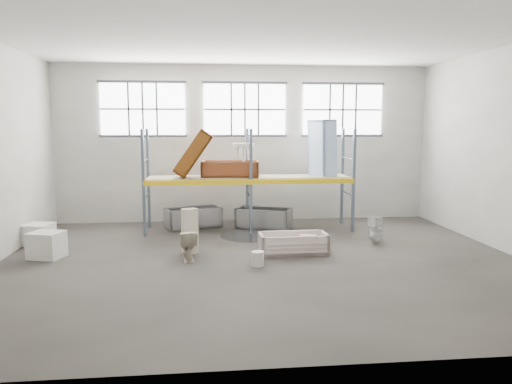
{
  "coord_description": "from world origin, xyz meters",
  "views": [
    {
      "loc": [
        -1.29,
        -10.84,
        3.07
      ],
      "look_at": [
        0.0,
        1.5,
        1.4
      ],
      "focal_mm": 34.35,
      "sensor_mm": 36.0,
      "label": 1
    }
  ],
  "objects": [
    {
      "name": "rack_beam_back",
      "position": [
        0.0,
        4.1,
        1.5
      ],
      "size": [
        6.0,
        0.1,
        0.14
      ],
      "primitive_type": "cube",
      "color": "yellow",
      "rests_on": "floor"
    },
    {
      "name": "bathtub_beige",
      "position": [
        0.82,
        0.64,
        0.24
      ],
      "size": [
        1.67,
        0.82,
        0.48
      ],
      "primitive_type": null,
      "rotation": [
        0.0,
        0.0,
        0.03
      ],
      "color": "beige",
      "rests_on": "floor"
    },
    {
      "name": "window_left",
      "position": [
        -3.2,
        4.94,
        3.6
      ],
      "size": [
        2.6,
        0.04,
        1.6
      ],
      "primitive_type": "cube",
      "color": "white",
      "rests_on": "wall_back"
    },
    {
      "name": "wall_front",
      "position": [
        0.0,
        -5.05,
        2.5
      ],
      "size": [
        12.0,
        0.1,
        5.0
      ],
      "primitive_type": "cube",
      "color": "beige",
      "rests_on": "ground"
    },
    {
      "name": "wet_patch",
      "position": [
        0.0,
        2.7,
        0.0
      ],
      "size": [
        1.8,
        1.8,
        0.0
      ],
      "primitive_type": "cylinder",
      "color": "black",
      "rests_on": "floor"
    },
    {
      "name": "ceiling",
      "position": [
        0.0,
        0.0,
        5.05
      ],
      "size": [
        12.0,
        10.0,
        0.1
      ],
      "primitive_type": "cube",
      "color": "silver",
      "rests_on": "ground"
    },
    {
      "name": "window_right",
      "position": [
        3.2,
        4.94,
        3.6
      ],
      "size": [
        2.6,
        0.04,
        1.6
      ],
      "primitive_type": "cube",
      "color": "white",
      "rests_on": "wall_back"
    },
    {
      "name": "rack_upright_ma",
      "position": [
        0.0,
        2.9,
        1.5
      ],
      "size": [
        0.08,
        0.08,
        3.0
      ],
      "primitive_type": "cube",
      "color": "slate",
      "rests_on": "floor"
    },
    {
      "name": "sink_on_shelf",
      "position": [
        -0.19,
        3.13,
        2.09
      ],
      "size": [
        0.65,
        0.51,
        0.55
      ],
      "primitive_type": "imported",
      "rotation": [
        0.0,
        0.0,
        0.06
      ],
      "color": "white",
      "rests_on": "rust_tub_flat"
    },
    {
      "name": "sink_in_tub",
      "position": [
        0.49,
        0.67,
        0.16
      ],
      "size": [
        0.59,
        0.59,
        0.16
      ],
      "primitive_type": "imported",
      "rotation": [
        0.0,
        0.0,
        0.29
      ],
      "color": "beige",
      "rests_on": "bathtub_beige"
    },
    {
      "name": "steel_tub_left",
      "position": [
        -1.67,
        3.99,
        0.3
      ],
      "size": [
        1.82,
        1.3,
        0.61
      ],
      "primitive_type": null,
      "rotation": [
        0.0,
        0.0,
        0.35
      ],
      "color": "#ADAFB5",
      "rests_on": "floor"
    },
    {
      "name": "rack_upright_lb",
      "position": [
        -3.0,
        4.1,
        1.5
      ],
      "size": [
        0.08,
        0.08,
        3.0
      ],
      "primitive_type": "cube",
      "color": "slate",
      "rests_on": "floor"
    },
    {
      "name": "rust_tub_tilted",
      "position": [
        -1.62,
        3.34,
        2.29
      ],
      "size": [
        1.18,
        0.71,
        1.42
      ],
      "primitive_type": null,
      "rotation": [
        0.0,
        -0.96,
        -0.02
      ],
      "color": "#814A0B",
      "rests_on": "shelf_deck"
    },
    {
      "name": "carton_far",
      "position": [
        -5.64,
        2.2,
        0.27
      ],
      "size": [
        0.77,
        0.77,
        0.54
      ],
      "primitive_type": "cube",
      "rotation": [
        0.0,
        0.0,
        -0.21
      ],
      "color": "silver",
      "rests_on": "floor"
    },
    {
      "name": "rack_upright_ra",
      "position": [
        3.0,
        2.9,
        1.5
      ],
      "size": [
        0.08,
        0.08,
        3.0
      ],
      "primitive_type": "cube",
      "color": "slate",
      "rests_on": "floor"
    },
    {
      "name": "wall_back",
      "position": [
        0.0,
        5.05,
        2.5
      ],
      "size": [
        12.0,
        0.1,
        5.0
      ],
      "primitive_type": "cube",
      "color": "#A09F94",
      "rests_on": "ground"
    },
    {
      "name": "toilet_white",
      "position": [
        3.17,
        1.37,
        0.38
      ],
      "size": [
        0.45,
        0.44,
        0.75
      ],
      "primitive_type": "imported",
      "rotation": [
        0.0,
        0.0,
        -1.19
      ],
      "color": "white",
      "rests_on": "floor"
    },
    {
      "name": "cistern_spare",
      "position": [
        1.15,
        0.47,
        0.28
      ],
      "size": [
        0.45,
        0.32,
        0.39
      ],
      "primitive_type": "cube",
      "rotation": [
        0.0,
        0.0,
        -0.32
      ],
      "color": "#F2DBCE",
      "rests_on": "bathtub_beige"
    },
    {
      "name": "rust_tub_flat",
      "position": [
        -0.55,
        3.49,
        1.82
      ],
      "size": [
        1.75,
        0.98,
        0.47
      ],
      "primitive_type": null,
      "rotation": [
        0.0,
        0.0,
        -0.12
      ],
      "color": "brown",
      "rests_on": "shelf_deck"
    },
    {
      "name": "floor",
      "position": [
        0.0,
        0.0,
        -0.05
      ],
      "size": [
        12.0,
        10.0,
        0.1
      ],
      "primitive_type": "cube",
      "color": "#4D4841",
      "rests_on": "ground"
    },
    {
      "name": "window_mid",
      "position": [
        0.0,
        4.94,
        3.6
      ],
      "size": [
        2.6,
        0.04,
        1.6
      ],
      "primitive_type": "cube",
      "color": "white",
      "rests_on": "wall_back"
    },
    {
      "name": "rack_upright_rb",
      "position": [
        3.0,
        4.1,
        1.5
      ],
      "size": [
        0.08,
        0.08,
        3.0
      ],
      "primitive_type": "cube",
      "color": "slate",
      "rests_on": "floor"
    },
    {
      "name": "blue_tub_upright",
      "position": [
        2.21,
        3.58,
        2.4
      ],
      "size": [
        0.81,
        0.96,
        1.75
      ],
      "primitive_type": null,
      "rotation": [
        0.0,
        1.54,
        0.38
      ],
      "color": "#9EBFEA",
      "rests_on": "shelf_deck"
    },
    {
      "name": "rack_upright_la",
      "position": [
        -3.0,
        2.9,
        1.5
      ],
      "size": [
        0.08,
        0.08,
        3.0
      ],
      "primitive_type": "cube",
      "color": "slate",
      "rests_on": "floor"
    },
    {
      "name": "cistern_tall",
      "position": [
        -1.68,
        0.88,
        0.55
      ],
      "size": [
        0.41,
        0.34,
        1.1
      ],
      "primitive_type": "cube",
      "rotation": [
        0.0,
        0.0,
        0.38
      ],
      "color": "beige",
      "rests_on": "floor"
    },
    {
      "name": "steel_tub_right",
      "position": [
        0.47,
        3.71,
        0.3
      ],
      "size": [
        1.8,
        1.36,
        0.6
      ],
      "primitive_type": null,
      "rotation": [
        0.0,
        0.0,
        -0.42
      ],
      "color": "#A7A9AE",
      "rests_on": "floor"
    },
    {
      "name": "shelf_deck",
      "position": [
        0.0,
        3.5,
        1.58
      ],
      "size": [
        5.9,
        1.1,
        0.03
      ],
      "primitive_type": "cube",
      "color": "gray",
      "rests_on": "floor"
    },
    {
      "name": "bucket",
      "position": [
        -0.16,
        -0.39,
        0.16
      ],
      "size": [
        0.35,
        0.35,
        0.33
      ],
      "primitive_type": "cylinder",
      "rotation": [
        0.0,
        0.0,
        0.31
      ],
      "color": "silver",
      "rests_on": "floor"
    },
    {
      "name": "rack_beam_front",
      "position": [
        0.0,
        2.9,
        1.5
      ],
      "size": [
        6.0,
        0.1,
        0.14
      ],
      "primitive_type": "cube",
      "color": "yellow",
      "rests_on": "floor"
    },
    {
      "name": "rack_upright_mb",
      "position": [
        0.0,
        4.1,
        1.5
      ],
      "size": [
        0.08,
        0.08,
        3.0
      ],
      "primitive_type": "cube",
      "color": "slate",
      "rests_on": "floor"
    },
    {
      "name": "carton_near",
      "position": [
        -5.01,
        0.82,
        0.31
      ],
      "size": [
        0.87,
        0.8,
        0.62
      ],
      "primitive_type": "cube",
      "rotation": [
        0.0,
        0.0,
        -0.31
      ],
      "color": "silver",
      "rests_on": "floor"
    },
    {
      "name": "toilet_beige",
      "position": [
        -1.71,
        0.32,
        0.35
      ],
      "size": [
        0.47,
        0.73,
        0.7
      ],
      "primitive_type": "imported",
      "rotation": [
        0.0,
        0.0,
        3.26
      ],
      "color": "beige",
      "rests_on": "floor"
    }
  ]
}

